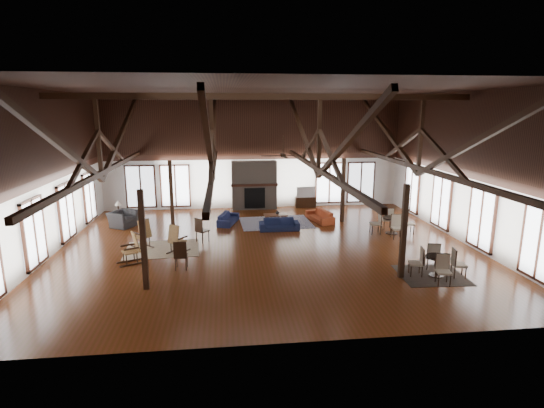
{
  "coord_description": "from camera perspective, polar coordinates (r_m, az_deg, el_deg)",
  "views": [
    {
      "loc": [
        -1.57,
        -15.79,
        5.31
      ],
      "look_at": [
        0.33,
        1.0,
        1.51
      ],
      "focal_mm": 28.0,
      "sensor_mm": 36.0,
      "label": 1
    }
  ],
  "objects": [
    {
      "name": "rocking_chair_c",
      "position": [
        15.72,
        -18.22,
        -5.72
      ],
      "size": [
        0.97,
        0.79,
        1.11
      ],
      "rotation": [
        0.0,
        0.0,
        2.03
      ],
      "color": "olive",
      "rests_on": "floor"
    },
    {
      "name": "rocking_chair_b",
      "position": [
        16.36,
        -12.78,
        -4.69
      ],
      "size": [
        0.88,
        0.96,
        1.1
      ],
      "rotation": [
        0.0,
        0.0,
        -0.65
      ],
      "color": "olive",
      "rests_on": "floor"
    },
    {
      "name": "vase",
      "position": [
        20.14,
        0.73,
        -1.1
      ],
      "size": [
        0.23,
        0.23,
        0.19
      ],
      "primitive_type": "imported",
      "rotation": [
        0.0,
        0.0,
        -0.32
      ],
      "color": "#B2B2B2",
      "rests_on": "coffee_table"
    },
    {
      "name": "sofa_navy_left",
      "position": [
        20.17,
        -5.91,
        -1.95
      ],
      "size": [
        1.79,
        1.11,
        0.49
      ],
      "primitive_type": "imported",
      "rotation": [
        0.0,
        0.0,
        1.28
      ],
      "color": "#161B3E",
      "rests_on": "floor"
    },
    {
      "name": "side_chair_a",
      "position": [
        17.43,
        -9.59,
        -3.21
      ],
      "size": [
        0.61,
        0.61,
        1.02
      ],
      "rotation": [
        0.0,
        0.0,
        -0.76
      ],
      "color": "black",
      "rests_on": "floor"
    },
    {
      "name": "wall_left",
      "position": [
        17.2,
        -28.37,
        3.43
      ],
      "size": [
        0.02,
        14.0,
        6.0
      ],
      "primitive_type": "cube",
      "color": "white",
      "rests_on": "floor"
    },
    {
      "name": "ceiling_fan",
      "position": [
        15.02,
        1.53,
        6.63
      ],
      "size": [
        1.6,
        1.6,
        0.75
      ],
      "color": "black",
      "rests_on": "roof_truss"
    },
    {
      "name": "side_table_lamp",
      "position": [
        21.51,
        -19.91,
        -1.28
      ],
      "size": [
        0.42,
        0.42,
        1.08
      ],
      "color": "black",
      "rests_on": "floor"
    },
    {
      "name": "sofa_navy_front",
      "position": [
        18.99,
        0.98,
        -2.76
      ],
      "size": [
        1.78,
        0.71,
        0.52
      ],
      "primitive_type": "imported",
      "rotation": [
        0.0,
        0.0,
        -0.01
      ],
      "color": "#151C3C",
      "rests_on": "floor"
    },
    {
      "name": "sofa_orange",
      "position": [
        20.61,
        6.46,
        -1.59
      ],
      "size": [
        1.94,
        1.14,
        0.53
      ],
      "primitive_type": "imported",
      "rotation": [
        0.0,
        0.0,
        -1.32
      ],
      "color": "#A4401F",
      "rests_on": "floor"
    },
    {
      "name": "wall_back",
      "position": [
        22.96,
        -2.51,
        6.88
      ],
      "size": [
        16.0,
        0.02,
        6.0
      ],
      "primitive_type": "cube",
      "color": "white",
      "rests_on": "floor"
    },
    {
      "name": "coffee_table",
      "position": [
        20.14,
        0.5,
        -1.55
      ],
      "size": [
        1.12,
        0.61,
        0.42
      ],
      "rotation": [
        0.0,
        0.0,
        0.05
      ],
      "color": "brown",
      "rests_on": "floor"
    },
    {
      "name": "floor",
      "position": [
        16.73,
        -0.73,
        -5.84
      ],
      "size": [
        16.0,
        16.0,
        0.0
      ],
      "primitive_type": "plane",
      "color": "#572612",
      "rests_on": "ground"
    },
    {
      "name": "rocking_chair_a",
      "position": [
        17.26,
        -16.93,
        -3.94
      ],
      "size": [
        0.97,
        0.96,
        1.15
      ],
      "rotation": [
        0.0,
        0.0,
        0.79
      ],
      "color": "olive",
      "rests_on": "floor"
    },
    {
      "name": "ceiling",
      "position": [
        15.88,
        -0.79,
        15.15
      ],
      "size": [
        16.0,
        14.0,
        0.02
      ],
      "primitive_type": "cube",
      "color": "black",
      "rests_on": "wall_back"
    },
    {
      "name": "cup_near",
      "position": [
        14.63,
        21.57,
        -6.51
      ],
      "size": [
        0.15,
        0.15,
        0.1
      ],
      "primitive_type": "imported",
      "rotation": [
        0.0,
        0.0,
        -0.14
      ],
      "color": "#B2B2B2",
      "rests_on": "cafe_table_near"
    },
    {
      "name": "fireplace",
      "position": [
        22.87,
        -2.41,
        2.53
      ],
      "size": [
        2.5,
        0.69,
        2.6
      ],
      "color": "#756659",
      "rests_on": "floor"
    },
    {
      "name": "roof_truss",
      "position": [
        15.92,
        -0.77,
        8.05
      ],
      "size": [
        15.6,
        14.07,
        3.14
      ],
      "color": "black",
      "rests_on": "wall_back"
    },
    {
      "name": "cup_far",
      "position": [
        18.98,
        16.02,
        -1.66
      ],
      "size": [
        0.15,
        0.15,
        0.11
      ],
      "primitive_type": "imported",
      "rotation": [
        0.0,
        0.0,
        -0.11
      ],
      "color": "#B2B2B2",
      "rests_on": "cafe_table_far"
    },
    {
      "name": "rug_tan",
      "position": [
        17.06,
        -14.52,
        -5.87
      ],
      "size": [
        2.9,
        2.35,
        0.01
      ],
      "primitive_type": "cube",
      "rotation": [
        0.0,
        0.0,
        0.07
      ],
      "color": "#CAB08C",
      "rests_on": "floor"
    },
    {
      "name": "wall_front",
      "position": [
        9.22,
        3.57,
        -1.87
      ],
      "size": [
        16.0,
        0.02,
        6.0
      ],
      "primitive_type": "cube",
      "color": "white",
      "rests_on": "floor"
    },
    {
      "name": "wall_right",
      "position": [
        18.61,
        24.65,
        4.38
      ],
      "size": [
        0.02,
        14.0,
        6.0
      ],
      "primitive_type": "cube",
      "color": "white",
      "rests_on": "floor"
    },
    {
      "name": "television",
      "position": [
        23.39,
        4.52,
        1.65
      ],
      "size": [
        1.04,
        0.21,
        0.59
      ],
      "primitive_type": "imported",
      "rotation": [
        0.0,
        0.0,
        0.07
      ],
      "color": "#B2B2B2",
      "rests_on": "tv_console"
    },
    {
      "name": "tv_console",
      "position": [
        23.51,
        4.51,
        0.27
      ],
      "size": [
        1.12,
        0.42,
        0.56
      ],
      "primitive_type": "cube",
      "color": "black",
      "rests_on": "floor"
    },
    {
      "name": "armchair",
      "position": [
        20.7,
        -19.41,
        -1.89
      ],
      "size": [
        1.45,
        1.39,
        0.73
      ],
      "primitive_type": "imported",
      "rotation": [
        0.0,
        0.0,
        1.07
      ],
      "color": "#2A2A2C",
      "rests_on": "floor"
    },
    {
      "name": "cafe_table_far",
      "position": [
        19.12,
        15.85,
        -2.4
      ],
      "size": [
        1.94,
        1.94,
        1.0
      ],
      "rotation": [
        0.0,
        0.0,
        -0.09
      ],
      "color": "black",
      "rests_on": "floor"
    },
    {
      "name": "rug_navy",
      "position": [
        20.26,
        0.51,
        -2.51
      ],
      "size": [
        3.43,
        2.64,
        0.01
      ],
      "primitive_type": "cube",
      "rotation": [
        0.0,
        0.0,
        0.05
      ],
      "color": "#1A1946",
      "rests_on": "floor"
    },
    {
      "name": "rug_dark",
      "position": [
        14.99,
        20.62,
        -8.91
      ],
      "size": [
        2.18,
        2.0,
        0.01
      ],
      "primitive_type": "cube",
      "rotation": [
        0.0,
        0.0,
        -0.06
      ],
      "color": "black",
      "rests_on": "floor"
    },
    {
      "name": "post_grid",
      "position": [
        16.31,
        -0.74,
        -0.75
      ],
      "size": [
        8.16,
        7.16,
        3.05
      ],
      "color": "black",
      "rests_on": "floor"
    },
    {
      "name": "side_chair_b",
      "position": [
        14.6,
        -12.19,
        -6.48
      ],
      "size": [
        0.45,
        0.45,
        1.02
      ],
      "rotation": [
        0.0,
        0.0,
        -0.03
      ],
      "color": "black",
      "rests_on": "floor"
    },
    {
      "name": "cafe_table_near",
      "position": [
        14.8,
        21.36,
        -7.34
      ],
      "size": [
        1.84,
        1.84,
        0.94
      ],
      "rotation": [
        0.0,
        0.0,
        -0.21
      ],
      "color": "black",
      "rests_on": "floor"
    }
  ]
}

